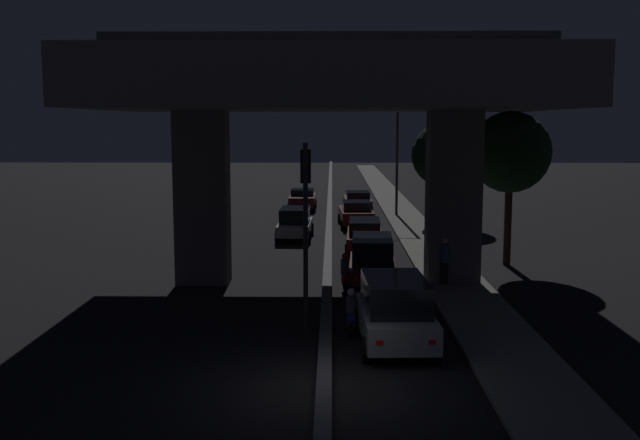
% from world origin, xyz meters
% --- Properties ---
extents(ground_plane, '(200.00, 200.00, 0.00)m').
position_xyz_m(ground_plane, '(0.00, 0.00, 0.00)').
color(ground_plane, black).
extents(median_divider, '(0.36, 126.00, 0.32)m').
position_xyz_m(median_divider, '(0.00, 35.00, 0.16)').
color(median_divider, '#4C4C51').
rests_on(median_divider, ground_plane).
extents(sidewalk_right, '(2.45, 126.00, 0.13)m').
position_xyz_m(sidewalk_right, '(4.96, 28.00, 0.06)').
color(sidewalk_right, slate).
rests_on(sidewalk_right, ground_plane).
extents(elevated_overpass, '(17.32, 11.36, 9.61)m').
position_xyz_m(elevated_overpass, '(0.00, 11.73, 7.35)').
color(elevated_overpass, '#5B5956').
rests_on(elevated_overpass, ground_plane).
extents(traffic_light_left_of_median, '(0.30, 0.49, 5.66)m').
position_xyz_m(traffic_light_left_of_median, '(-0.58, 4.25, 3.84)').
color(traffic_light_left_of_median, black).
rests_on(traffic_light_left_of_median, ground_plane).
extents(street_lamp, '(2.24, 0.32, 8.92)m').
position_xyz_m(street_lamp, '(4.20, 32.69, 5.21)').
color(street_lamp, '#2D2D30').
rests_on(street_lamp, ground_plane).
extents(car_silver_lead, '(2.21, 4.21, 1.94)m').
position_xyz_m(car_silver_lead, '(1.94, 3.40, 1.03)').
color(car_silver_lead, gray).
rests_on(car_silver_lead, ground_plane).
extents(car_dark_red_second, '(2.05, 4.49, 1.81)m').
position_xyz_m(car_dark_red_second, '(1.75, 11.83, 0.95)').
color(car_dark_red_second, '#591414').
rests_on(car_dark_red_second, ground_plane).
extents(car_dark_red_third, '(1.97, 4.71, 1.58)m').
position_xyz_m(car_dark_red_third, '(1.75, 18.85, 0.84)').
color(car_dark_red_third, '#591414').
rests_on(car_dark_red_third, ground_plane).
extents(car_dark_red_fourth, '(2.18, 4.56, 1.55)m').
position_xyz_m(car_dark_red_fourth, '(1.63, 27.79, 0.80)').
color(car_dark_red_fourth, '#591414').
rests_on(car_dark_red_fourth, ground_plane).
extents(car_dark_red_fifth, '(2.01, 4.64, 1.51)m').
position_xyz_m(car_dark_red_fifth, '(1.95, 34.58, 0.79)').
color(car_dark_red_fifth, '#591414').
rests_on(car_dark_red_fifth, ground_plane).
extents(car_silver_lead_oncoming, '(1.94, 4.46, 1.68)m').
position_xyz_m(car_silver_lead_oncoming, '(-1.82, 22.90, 0.88)').
color(car_silver_lead_oncoming, gray).
rests_on(car_silver_lead_oncoming, ground_plane).
extents(car_dark_red_second_oncoming, '(1.99, 4.25, 1.47)m').
position_xyz_m(car_dark_red_second_oncoming, '(-1.95, 36.61, 0.76)').
color(car_dark_red_second_oncoming, '#591414').
rests_on(car_dark_red_second_oncoming, ground_plane).
extents(motorcycle_blue_filtering_near, '(0.33, 1.80, 1.35)m').
position_xyz_m(motorcycle_blue_filtering_near, '(0.75, 4.72, 0.58)').
color(motorcycle_blue_filtering_near, black).
rests_on(motorcycle_blue_filtering_near, ground_plane).
extents(motorcycle_red_filtering_mid, '(0.33, 1.81, 1.48)m').
position_xyz_m(motorcycle_red_filtering_mid, '(0.66, 10.11, 0.63)').
color(motorcycle_red_filtering_mid, black).
rests_on(motorcycle_red_filtering_mid, ground_plane).
extents(pedestrian_on_sidewalk, '(0.36, 0.36, 1.76)m').
position_xyz_m(pedestrian_on_sidewalk, '(4.44, 11.03, 1.01)').
color(pedestrian_on_sidewalk, black).
rests_on(pedestrian_on_sidewalk, sidewalk_right).
extents(roadside_tree_kerbside_near, '(3.52, 3.52, 6.72)m').
position_xyz_m(roadside_tree_kerbside_near, '(7.87, 15.57, 4.93)').
color(roadside_tree_kerbside_near, '#2D2116').
rests_on(roadside_tree_kerbside_near, ground_plane).
extents(roadside_tree_kerbside_mid, '(3.94, 3.94, 6.26)m').
position_xyz_m(roadside_tree_kerbside_mid, '(6.98, 28.89, 4.28)').
color(roadside_tree_kerbside_mid, '#38281C').
rests_on(roadside_tree_kerbside_mid, ground_plane).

